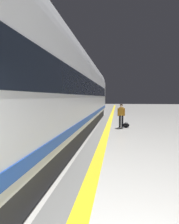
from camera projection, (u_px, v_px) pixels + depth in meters
The scene contains 5 objects.
safety_line_strip at pixel (105, 135), 11.00m from camera, with size 0.36×80.00×0.01m, color yellow.
tactile_edge_band at pixel (98, 135), 11.05m from camera, with size 0.72×80.00×0.01m, color slate.
high_speed_train at pixel (45, 85), 8.05m from camera, with size 2.94×32.77×4.97m.
passenger_near at pixel (121, 113), 13.79m from camera, with size 0.49×0.21×1.58m.
duffel_bag_near at pixel (126, 125), 13.66m from camera, with size 0.44×0.26×0.36m.
Camera 1 is at (-0.14, -0.90, 2.02)m, focal length 33.06 mm.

